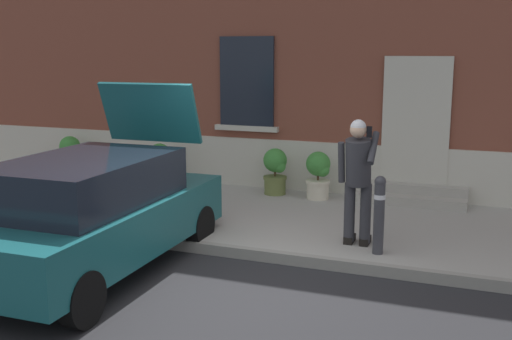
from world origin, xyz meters
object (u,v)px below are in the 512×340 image
at_px(person_on_phone, 358,174).
at_px(planter_cream, 318,174).
at_px(hatchback_car_teal, 93,212).
at_px(planter_terracotta, 71,155).
at_px(planter_olive, 275,170).
at_px(bollard_far_left, 138,190).
at_px(planter_charcoal, 160,164).
at_px(bollard_near_person, 379,212).

bearing_deg(person_on_phone, planter_cream, 114.03).
distance_m(hatchback_car_teal, planter_terracotta, 5.71).
bearing_deg(person_on_phone, planter_olive, 126.93).
bearing_deg(planter_cream, bollard_far_left, -127.82).
bearing_deg(planter_charcoal, planter_terracotta, 174.18).
height_order(planter_terracotta, planter_charcoal, same).
height_order(hatchback_car_teal, person_on_phone, hatchback_car_teal).
distance_m(hatchback_car_teal, planter_olive, 4.43).
height_order(hatchback_car_teal, bollard_far_left, hatchback_car_teal).
relative_size(bollard_near_person, planter_charcoal, 1.22).
distance_m(bollard_far_left, planter_cream, 3.39).
height_order(person_on_phone, planter_olive, person_on_phone).
relative_size(hatchback_car_teal, bollard_far_left, 3.92).
relative_size(bollard_far_left, planter_olive, 1.22).
xyz_separation_m(person_on_phone, planter_cream, (-1.21, 2.43, -0.54)).
bearing_deg(planter_charcoal, planter_cream, 2.99).
height_order(bollard_far_left, planter_olive, bollard_far_left).
relative_size(bollard_near_person, planter_olive, 1.22).
bearing_deg(planter_olive, bollard_far_left, -114.22).
bearing_deg(planter_charcoal, hatchback_car_teal, -71.06).
xyz_separation_m(hatchback_car_teal, bollard_near_person, (3.29, 1.59, -0.09)).
height_order(planter_charcoal, planter_olive, same).
height_order(bollard_near_person, bollard_far_left, same).
bearing_deg(planter_charcoal, person_on_phone, -27.53).
distance_m(hatchback_car_teal, bollard_near_person, 3.66).
relative_size(bollard_far_left, planter_cream, 1.22).
relative_size(bollard_far_left, planter_terracotta, 1.22).
height_order(bollard_far_left, person_on_phone, person_on_phone).
bearing_deg(planter_terracotta, person_on_phone, -20.62).
xyz_separation_m(bollard_far_left, planter_olive, (1.23, 2.75, -0.11)).
height_order(bollard_near_person, person_on_phone, person_on_phone).
xyz_separation_m(planter_terracotta, planter_cream, (5.45, -0.07, 0.00)).
bearing_deg(bollard_near_person, bollard_far_left, 180.00).
xyz_separation_m(bollard_far_left, planter_cream, (2.08, 2.68, -0.11)).
bearing_deg(planter_terracotta, planter_cream, -0.74).
height_order(planter_olive, planter_cream, same).
xyz_separation_m(bollard_far_left, person_on_phone, (3.29, 0.24, 0.44)).
height_order(planter_terracotta, planter_olive, same).
relative_size(bollard_far_left, planter_charcoal, 1.22).
xyz_separation_m(bollard_far_left, planter_terracotta, (-3.37, 2.75, -0.11)).
bearing_deg(planter_charcoal, bollard_near_person, -28.13).
distance_m(bollard_near_person, person_on_phone, 0.60).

